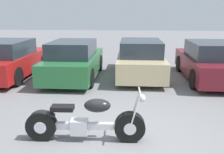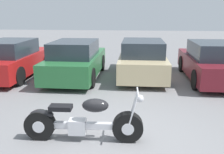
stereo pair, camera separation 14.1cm
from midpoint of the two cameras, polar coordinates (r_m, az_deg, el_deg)
The scene contains 6 objects.
ground_plane at distance 5.19m, azimuth -0.30°, elevation -14.21°, with size 60.00×60.00×0.00m, color slate.
motorcycle at distance 5.06m, azimuth -7.29°, elevation -10.10°, with size 2.37×0.62×1.04m.
parked_car_red at distance 10.57m, azimuth -22.68°, elevation 3.65°, with size 1.81×4.18×1.45m.
parked_car_green at distance 9.71m, azimuth -9.07°, elevation 3.72°, with size 1.81×4.18×1.45m.
parked_car_champagne at distance 9.92m, azimuth 6.06°, elevation 4.06°, with size 1.81×4.18×1.45m.
parked_car_maroon at distance 9.97m, azimuth 20.93°, elevation 3.21°, with size 1.81×4.18×1.45m.
Camera 1 is at (0.28, -4.53, 2.52)m, focal length 40.00 mm.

